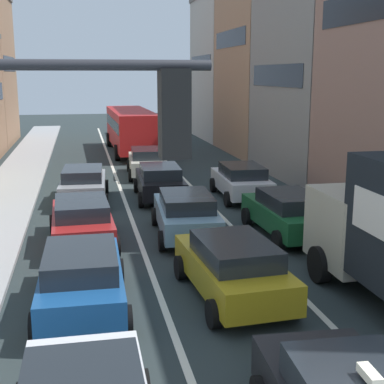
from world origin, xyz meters
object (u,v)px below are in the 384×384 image
(sedan_centre_lane_second, at_px, (233,267))
(wagon_left_lane_second, at_px, (82,277))
(coupe_centre_lane_fourth, at_px, (160,181))
(hatchback_centre_lane_third, at_px, (186,213))
(sedan_left_lane_fourth, at_px, (83,184))
(wagon_right_lane_far, at_px, (241,180))
(sedan_right_lane_behind_truck, at_px, (288,212))
(sedan_centre_lane_fifth, at_px, (147,161))
(bus_mid_queue_primary, at_px, (131,127))
(sedan_left_lane_third, at_px, (82,220))

(sedan_centre_lane_second, xyz_separation_m, wagon_left_lane_second, (-3.56, 0.03, 0.00))
(sedan_centre_lane_second, bearing_deg, coupe_centre_lane_fourth, -2.66)
(sedan_centre_lane_second, distance_m, hatchback_centre_lane_third, 5.20)
(coupe_centre_lane_fourth, xyz_separation_m, sedan_left_lane_fourth, (-3.24, 0.08, 0.00))
(hatchback_centre_lane_third, bearing_deg, wagon_right_lane_far, -30.58)
(wagon_left_lane_second, xyz_separation_m, sedan_left_lane_fourth, (0.14, 10.90, 0.00))
(coupe_centre_lane_fourth, height_order, wagon_right_lane_far, same)
(coupe_centre_lane_fourth, bearing_deg, sedan_left_lane_fourth, 90.75)
(wagon_left_lane_second, xyz_separation_m, sedan_right_lane_behind_truck, (6.79, 4.59, 0.00))
(wagon_left_lane_second, height_order, sedan_centre_lane_fifth, same)
(sedan_centre_lane_second, relative_size, sedan_left_lane_fourth, 1.00)
(sedan_centre_lane_second, xyz_separation_m, sedan_centre_lane_fifth, (-0.07, 16.29, 0.00))
(hatchback_centre_lane_third, height_order, sedan_left_lane_fourth, same)
(sedan_centre_lane_fifth, bearing_deg, sedan_centre_lane_second, -176.39)
(hatchback_centre_lane_third, height_order, bus_mid_queue_primary, bus_mid_queue_primary)
(coupe_centre_lane_fourth, height_order, sedan_left_lane_fourth, same)
(coupe_centre_lane_fourth, height_order, sedan_centre_lane_fifth, same)
(sedan_centre_lane_fifth, relative_size, sedan_right_lane_behind_truck, 1.01)
(hatchback_centre_lane_third, bearing_deg, coupe_centre_lane_fourth, 4.01)
(coupe_centre_lane_fourth, bearing_deg, sedan_right_lane_behind_truck, -149.09)
(sedan_right_lane_behind_truck, relative_size, wagon_right_lane_far, 1.00)
(hatchback_centre_lane_third, relative_size, sedan_centre_lane_fifth, 1.00)
(wagon_left_lane_second, height_order, sedan_right_lane_behind_truck, same)
(wagon_right_lane_far, bearing_deg, sedan_centre_lane_fifth, 31.26)
(sedan_centre_lane_fifth, bearing_deg, sedan_right_lane_behind_truck, -160.85)
(sedan_left_lane_third, relative_size, coupe_centre_lane_fourth, 1.00)
(sedan_centre_lane_second, height_order, sedan_right_lane_behind_truck, same)
(hatchback_centre_lane_third, xyz_separation_m, wagon_right_lane_far, (3.43, 5.07, 0.00))
(sedan_left_lane_third, xyz_separation_m, sedan_centre_lane_fifth, (3.45, 11.30, 0.00))
(wagon_right_lane_far, distance_m, bus_mid_queue_primary, 15.25)
(sedan_right_lane_behind_truck, bearing_deg, bus_mid_queue_primary, 7.50)
(coupe_centre_lane_fourth, xyz_separation_m, sedan_centre_lane_fifth, (0.12, 5.44, 0.00))
(bus_mid_queue_primary, bearing_deg, sedan_centre_lane_fifth, 178.95)
(wagon_left_lane_second, relative_size, wagon_right_lane_far, 0.99)
(wagon_left_lane_second, xyz_separation_m, sedan_centre_lane_fifth, (3.49, 16.25, 0.00))
(wagon_left_lane_second, bearing_deg, sedan_centre_lane_fifth, -11.09)
(wagon_left_lane_second, bearing_deg, sedan_centre_lane_second, -89.48)
(sedan_centre_lane_second, bearing_deg, sedan_right_lane_behind_truck, -38.57)
(wagon_left_lane_second, xyz_separation_m, sedan_left_lane_third, (0.04, 4.96, 0.00))
(sedan_centre_lane_second, height_order, wagon_right_lane_far, same)
(wagon_left_lane_second, distance_m, coupe_centre_lane_fourth, 11.33)
(sedan_left_lane_third, height_order, sedan_centre_lane_fifth, same)
(sedan_centre_lane_fifth, bearing_deg, bus_mid_queue_primary, 3.41)
(sedan_centre_lane_second, height_order, wagon_left_lane_second, same)
(coupe_centre_lane_fourth, distance_m, sedan_right_lane_behind_truck, 7.10)
(sedan_centre_lane_second, relative_size, wagon_right_lane_far, 1.01)
(sedan_left_lane_fourth, bearing_deg, coupe_centre_lane_fourth, -88.40)
(sedan_left_lane_fourth, bearing_deg, wagon_left_lane_second, -177.69)
(sedan_centre_lane_fifth, distance_m, sedan_right_lane_behind_truck, 12.12)
(sedan_left_lane_fourth, distance_m, bus_mid_queue_primary, 14.60)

